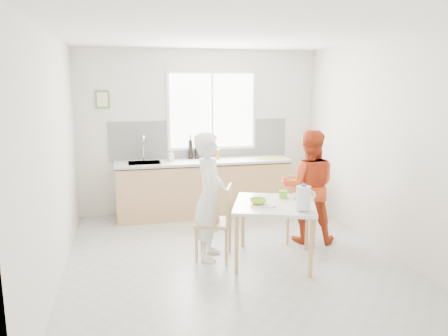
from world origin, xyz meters
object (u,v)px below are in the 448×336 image
(dining_table, at_px, (275,209))
(person_white, at_px, (210,196))
(bowl_green, at_px, (258,201))
(wine_bottle_b, at_px, (197,150))
(chair_left, at_px, (219,219))
(wine_bottle_a, at_px, (190,149))
(chair_far, at_px, (301,205))
(milk_jug, at_px, (304,197))
(bowl_white, at_px, (299,197))
(person_red, at_px, (309,186))

(dining_table, xyz_separation_m, person_white, (-0.74, 0.28, 0.13))
(bowl_green, xyz_separation_m, wine_bottle_b, (-0.37, 2.22, 0.31))
(chair_left, height_order, wine_bottle_a, wine_bottle_a)
(chair_far, xyz_separation_m, wine_bottle_a, (-1.29, 1.61, 0.59))
(milk_jug, bearing_deg, person_white, 166.00)
(chair_left, relative_size, bowl_green, 4.63)
(dining_table, bearing_deg, milk_jug, -61.13)
(chair_left, height_order, person_white, person_white)
(chair_far, xyz_separation_m, bowl_white, (-0.25, -0.51, 0.27))
(bowl_green, xyz_separation_m, bowl_white, (0.57, 0.11, -0.01))
(person_white, xyz_separation_m, milk_jug, (0.95, -0.65, 0.10))
(dining_table, relative_size, bowl_green, 6.13)
(chair_left, height_order, bowl_white, chair_left)
(milk_jug, relative_size, wine_bottle_a, 0.90)
(bowl_white, relative_size, wine_bottle_a, 0.64)
(dining_table, relative_size, bowl_white, 5.98)
(chair_left, xyz_separation_m, bowl_white, (1.01, -0.11, 0.25))
(person_red, bearing_deg, dining_table, 59.74)
(bowl_green, relative_size, bowl_white, 0.98)
(dining_table, bearing_deg, wine_bottle_a, 106.72)
(chair_far, bearing_deg, milk_jug, -91.35)
(chair_far, height_order, wine_bottle_b, wine_bottle_b)
(chair_far, relative_size, bowl_green, 4.43)
(chair_left, bearing_deg, bowl_green, 84.05)
(milk_jug, distance_m, wine_bottle_a, 2.78)
(chair_left, distance_m, person_white, 0.30)
(bowl_white, bearing_deg, chair_far, 64.49)
(chair_far, relative_size, wine_bottle_b, 2.95)
(person_red, xyz_separation_m, wine_bottle_a, (-1.36, 1.70, 0.31))
(dining_table, xyz_separation_m, chair_far, (0.61, 0.64, -0.17))
(person_white, distance_m, bowl_white, 1.12)
(bowl_green, height_order, wine_bottle_a, wine_bottle_a)
(dining_table, bearing_deg, chair_far, 46.34)
(dining_table, distance_m, chair_left, 0.70)
(dining_table, bearing_deg, person_white, 159.53)
(chair_far, bearing_deg, wine_bottle_a, 149.17)
(person_red, height_order, bowl_green, person_red)
(bowl_green, bearing_deg, wine_bottle_a, 101.95)
(bowl_white, bearing_deg, wine_bottle_b, 114.03)
(chair_left, relative_size, bowl_white, 4.52)
(chair_left, xyz_separation_m, wine_bottle_b, (0.06, 2.00, 0.56))
(person_red, height_order, bowl_white, person_red)
(bowl_green, distance_m, bowl_white, 0.58)
(person_red, bearing_deg, chair_left, 34.10)
(wine_bottle_a, distance_m, wine_bottle_b, 0.11)
(wine_bottle_a, relative_size, wine_bottle_b, 1.07)
(dining_table, relative_size, wine_bottle_a, 3.83)
(chair_left, height_order, person_red, person_red)
(milk_jug, bearing_deg, wine_bottle_a, 129.04)
(person_white, relative_size, person_red, 1.02)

